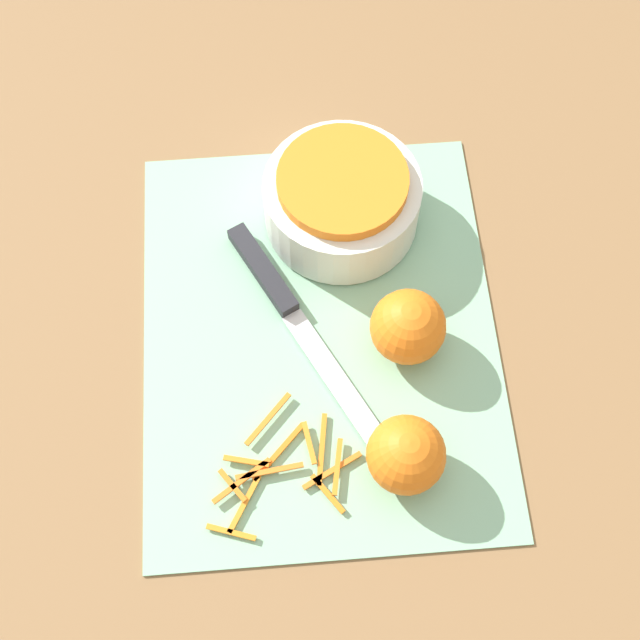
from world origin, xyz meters
TOP-DOWN VIEW (x-y plane):
  - ground_plane at (0.00, 0.00)m, footprint 4.00×4.00m
  - cutting_board at (0.00, 0.00)m, footprint 0.46×0.36m
  - bowl_speckled at (-0.13, 0.03)m, footprint 0.17×0.17m
  - knife at (-0.05, -0.04)m, footprint 0.25×0.15m
  - orange_left at (0.15, 0.07)m, footprint 0.07×0.07m
  - orange_right at (0.02, 0.08)m, footprint 0.08×0.08m
  - peel_pile at (0.14, -0.05)m, footprint 0.14×0.15m

SIDE VIEW (x-z plane):
  - ground_plane at x=0.00m, z-range 0.00..0.00m
  - cutting_board at x=0.00m, z-range 0.00..0.01m
  - peel_pile at x=0.14m, z-range 0.01..0.01m
  - knife at x=-0.05m, z-range 0.00..0.02m
  - orange_left at x=0.15m, z-range 0.01..0.08m
  - orange_right at x=0.02m, z-range 0.01..0.08m
  - bowl_speckled at x=-0.13m, z-range 0.00..0.08m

